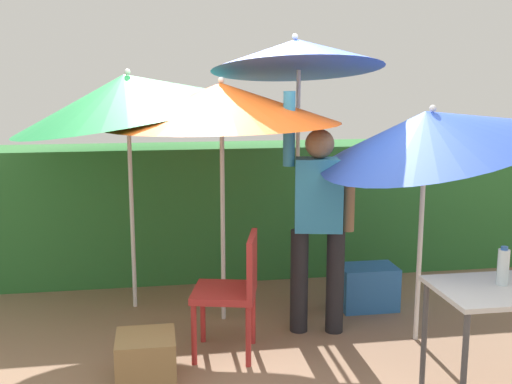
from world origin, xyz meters
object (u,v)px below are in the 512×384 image
chair_plastic (234,287)px  umbrella_orange (429,131)px  cooler_box (368,287)px  crate_cardboard (146,359)px  umbrella_yellow (222,104)px  umbrella_navy (297,55)px  umbrella_rainbow (128,95)px  person_vendor (318,216)px  bottle_water (503,267)px  folding_table (501,302)px

chair_plastic → umbrella_orange: bearing=-0.2°
chair_plastic → cooler_box: 1.48m
crate_cardboard → cooler_box: bearing=28.8°
umbrella_yellow → umbrella_navy: (0.68, 0.34, 0.39)m
umbrella_rainbow → cooler_box: (1.99, -0.34, -1.65)m
umbrella_rainbow → umbrella_yellow: umbrella_rainbow is taller
umbrella_rainbow → person_vendor: size_ratio=1.16×
umbrella_rainbow → person_vendor: (1.43, -0.75, -0.90)m
crate_cardboard → bottle_water: bottle_water is taller
cooler_box → bottle_water: bearing=-80.4°
chair_plastic → cooler_box: bearing=29.6°
crate_cardboard → folding_table: size_ratio=0.48×
umbrella_yellow → folding_table: (1.51, -1.60, -1.12)m
umbrella_rainbow → umbrella_yellow: 0.83m
chair_plastic → umbrella_rainbow: bearing=124.9°
umbrella_rainbow → crate_cardboard: umbrella_rainbow is taller
umbrella_yellow → bottle_water: bearing=-45.3°
person_vendor → umbrella_navy: bearing=91.4°
chair_plastic → folding_table: 1.77m
bottle_water → umbrella_orange: bearing=97.6°
umbrella_orange → umbrella_navy: umbrella_navy is taller
umbrella_yellow → crate_cardboard: (-0.62, -0.99, -1.61)m
crate_cardboard → bottle_water: 2.33m
umbrella_rainbow → person_vendor: 1.85m
umbrella_navy → cooler_box: umbrella_navy is taller
person_vendor → chair_plastic: (-0.69, -0.30, -0.42)m
umbrella_orange → person_vendor: bearing=156.8°
person_vendor → folding_table: size_ratio=2.35×
umbrella_orange → cooler_box: 1.60m
umbrella_orange → folding_table: (0.09, -0.92, -0.95)m
umbrella_navy → crate_cardboard: 2.74m
umbrella_rainbow → umbrella_orange: umbrella_rainbow is taller
person_vendor → cooler_box: size_ratio=3.89×
chair_plastic → crate_cardboard: (-0.63, -0.32, -0.35)m
umbrella_navy → crate_cardboard: bearing=-134.2°
umbrella_rainbow → umbrella_yellow: size_ratio=1.10×
umbrella_navy → cooler_box: (0.58, -0.30, -1.98)m
person_vendor → chair_plastic: size_ratio=2.11×
cooler_box → bottle_water: (0.27, -1.59, 0.67)m
chair_plastic → bottle_water: size_ratio=3.71×
umbrella_orange → umbrella_navy: size_ratio=0.82×
umbrella_orange → cooler_box: bearing=102.1°
chair_plastic → bottle_water: bearing=-29.9°
umbrella_rainbow → umbrella_navy: umbrella_navy is taller
cooler_box → folding_table: bearing=-81.4°
person_vendor → umbrella_yellow: bearing=152.0°
umbrella_orange → chair_plastic: 1.79m
umbrella_yellow → cooler_box: size_ratio=4.10×
umbrella_rainbow → chair_plastic: size_ratio=2.46×
umbrella_navy → cooler_box: bearing=-27.3°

